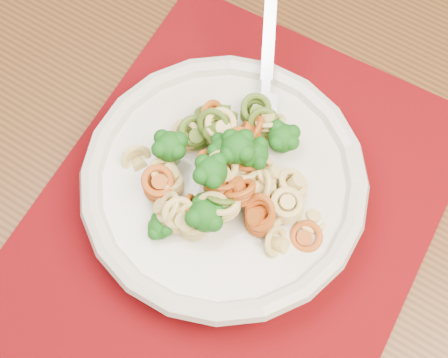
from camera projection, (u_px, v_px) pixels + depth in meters
dining_table at (155, 197)px, 0.67m from camera, size 1.68×1.43×0.69m
placemat at (230, 222)px, 0.57m from camera, size 0.54×0.50×0.00m
pasta_bowl at (224, 184)px, 0.55m from camera, size 0.25×0.25×0.05m
pasta_broccoli_heap at (224, 176)px, 0.53m from camera, size 0.21×0.21×0.06m
fork at (265, 107)px, 0.56m from camera, size 0.13×0.16×0.08m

